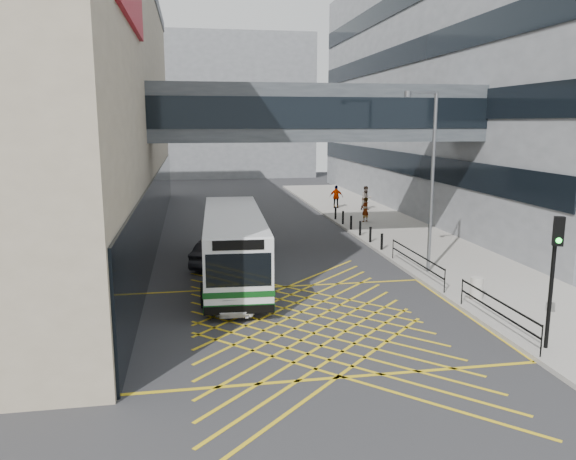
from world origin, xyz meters
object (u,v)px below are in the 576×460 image
car_white (233,292)px  bus (234,244)px  car_silver (255,235)px  pedestrian_b (366,198)px  pedestrian_c (336,197)px  traffic_light (554,264)px  car_dark (220,252)px  pedestrian_a (365,210)px  litter_bin (477,288)px  street_lamp (430,172)px

car_white → bus: bearing=-94.4°
car_silver → pedestrian_b: pedestrian_b is taller
car_silver → pedestrian_c: size_ratio=2.17×
traffic_light → bus: bearing=151.7°
bus → pedestrian_c: 21.63m
car_white → pedestrian_c: pedestrian_c is taller
car_dark → pedestrian_a: pedestrian_a is taller
litter_bin → pedestrian_b: 22.84m
pedestrian_a → pedestrian_b: pedestrian_b is taller
traffic_light → litter_bin: size_ratio=4.88×
litter_bin → pedestrian_a: bearing=86.9°
traffic_light → pedestrian_c: traffic_light is taller
bus → pedestrian_b: bearing=58.9°
traffic_light → litter_bin: (0.37, 5.09, -2.28)m
litter_bin → car_white: bearing=174.1°
traffic_light → car_dark: bearing=146.4°
car_silver → pedestrian_b: bearing=-115.9°
street_lamp → pedestrian_c: street_lamp is taller
car_silver → pedestrian_c: (8.07, 12.29, 0.46)m
car_silver → pedestrian_b: size_ratio=2.13×
bus → pedestrian_b: size_ratio=5.94×
car_dark → litter_bin: bearing=166.8°
car_dark → pedestrian_c: bearing=-97.2°
car_silver → litter_bin: size_ratio=4.69×
street_lamp → pedestrian_a: street_lamp is taller
car_silver → pedestrian_a: size_ratio=2.34×
car_silver → traffic_light: traffic_light is taller
car_silver → street_lamp: street_lamp is taller
car_silver → pedestrian_a: (8.43, 5.73, 0.39)m
traffic_light → pedestrian_a: 22.74m
bus → street_lamp: bearing=-1.8°
car_dark → street_lamp: size_ratio=0.55×
traffic_light → street_lamp: street_lamp is taller
car_silver → traffic_light: size_ratio=0.96×
litter_bin → bus: bearing=152.4°
street_lamp → pedestrian_b: (3.02, 18.53, -3.72)m
traffic_light → car_white: bearing=166.5°
car_white → street_lamp: size_ratio=0.48×
bus → pedestrian_c: size_ratio=6.07×
car_white → car_dark: car_dark is taller
car_silver → pedestrian_b: (10.14, 10.88, 0.48)m
car_white → car_dark: 6.57m
car_dark → litter_bin: (9.71, -7.55, -0.11)m
traffic_light → pedestrian_c: size_ratio=2.26×
car_silver → pedestrian_a: pedestrian_a is taller
car_white → traffic_light: 11.23m
bus → car_dark: (-0.49, 2.73, -0.96)m
pedestrian_a → traffic_light: bearing=54.6°
pedestrian_a → pedestrian_b: bearing=-140.5°
litter_bin → pedestrian_c: 24.11m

